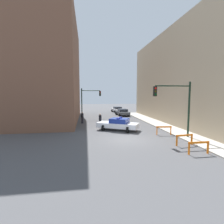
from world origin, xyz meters
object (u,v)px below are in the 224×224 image
pedestrian_corner (82,117)px  pedestrian_crossing (100,120)px  barrier_front (199,146)px  barrier_back (164,129)px  parked_car_near (123,112)px  barrier_mid (184,138)px  police_car (118,124)px  parked_car_mid (117,109)px  traffic_light_far (88,99)px  traffic_light_near (178,101)px

pedestrian_corner → pedestrian_crossing: bearing=-9.9°
barrier_front → barrier_back: (0.20, 5.87, 0.00)m
parked_car_near → barrier_mid: 20.47m
parked_car_near → barrier_front: size_ratio=2.77×
police_car → parked_car_near: (3.43, 13.74, -0.05)m
police_car → barrier_back: police_car is taller
police_car → parked_car_mid: bearing=20.1°
police_car → parked_car_mid: (3.52, 19.93, -0.05)m
traffic_light_far → police_car: size_ratio=1.04×
traffic_light_far → barrier_front: (7.29, -20.11, -2.78)m
police_car → barrier_front: 9.72m
traffic_light_near → barrier_mid: 3.70m
parked_car_mid → pedestrian_crossing: pedestrian_crossing is taller
barrier_mid → parked_car_near: bearing=92.3°
parked_car_near → traffic_light_far: bearing=-164.4°
pedestrian_corner → parked_car_mid: bearing=102.3°
barrier_front → barrier_back: size_ratio=1.00×
traffic_light_far → pedestrian_crossing: (1.41, -8.42, -2.54)m
traffic_light_far → police_car: (3.26, -11.26, -2.67)m
parked_car_near → barrier_mid: (0.81, -20.45, -0.06)m
traffic_light_far → barrier_front: size_ratio=3.25×
pedestrian_crossing → barrier_front: bearing=16.1°
parked_car_near → barrier_mid: bearing=-92.5°
parked_car_mid → traffic_light_near: bearing=-92.6°
pedestrian_crossing → pedestrian_corner: size_ratio=1.00×
traffic_light_near → barrier_mid: traffic_light_near is taller
police_car → pedestrian_crossing: pedestrian_crossing is taller
traffic_light_far → parked_car_near: traffic_light_far is taller
pedestrian_crossing → parked_car_mid: bearing=151.9°
police_car → parked_car_mid: 20.24m
police_car → parked_car_near: police_car is taller
traffic_light_far → barrier_back: bearing=-62.3°
pedestrian_crossing → barrier_back: (6.07, -5.82, -0.24)m
parked_car_near → barrier_mid: parked_car_near is taller
parked_car_near → police_car: bearing=-108.8°
traffic_light_near → pedestrian_crossing: size_ratio=3.13×
police_car → barrier_front: bearing=-125.4°
traffic_light_near → barrier_back: size_ratio=3.26×
pedestrian_corner → barrier_mid: size_ratio=1.04×
parked_car_near → barrier_back: size_ratio=2.78×
traffic_light_far → barrier_mid: (7.50, -17.97, -2.78)m
pedestrian_corner → barrier_mid: pedestrian_corner is taller
traffic_light_far → barrier_mid: traffic_light_far is taller
barrier_mid → traffic_light_near: bearing=76.6°
traffic_light_near → police_car: bearing=136.7°
police_car → pedestrian_corner: 7.08m
pedestrian_crossing → barrier_mid: bearing=21.9°
parked_car_near → pedestrian_corner: (-7.63, -8.03, 0.19)m
pedestrian_crossing → traffic_light_near: bearing=31.5°
traffic_light_near → parked_car_mid: (-1.25, 24.43, -2.86)m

